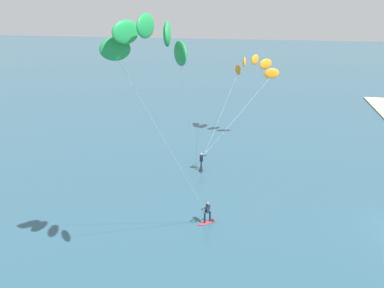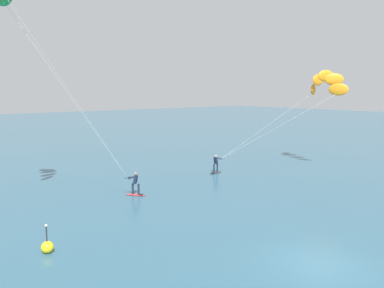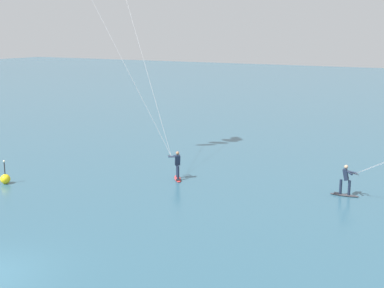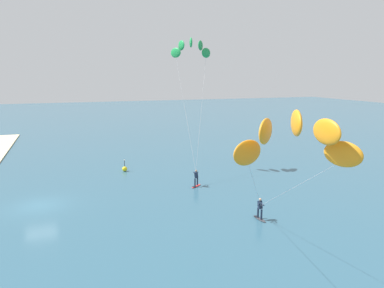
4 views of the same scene
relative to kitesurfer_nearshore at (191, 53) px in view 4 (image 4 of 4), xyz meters
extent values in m
plane|color=#2D566B|center=(7.63, -16.16, -13.08)|extent=(240.00, 240.00, 0.00)
ellipsoid|color=red|center=(7.05, -1.96, -13.04)|extent=(1.20, 1.41, 0.08)
cube|color=black|center=(7.30, -2.28, -12.99)|extent=(0.40, 0.40, 0.02)
cylinder|color=#192338|center=(6.92, -1.78, -12.61)|extent=(0.14, 0.14, 0.78)
cylinder|color=#192338|center=(7.19, -2.13, -12.61)|extent=(0.14, 0.14, 0.78)
cube|color=#192338|center=(7.05, -1.96, -11.92)|extent=(0.43, 0.44, 0.63)
sphere|color=#9E7051|center=(7.05, -1.96, -11.50)|extent=(0.20, 0.20, 0.20)
cylinder|color=black|center=(6.52, -1.81, -11.77)|extent=(0.54, 0.18, 0.03)
cylinder|color=#192338|center=(6.76, -1.99, -11.74)|extent=(0.61, 0.16, 0.15)
cylinder|color=#192338|center=(6.81, -1.78, -11.74)|extent=(0.53, 0.44, 0.15)
ellipsoid|color=#1E9347|center=(0.10, 1.74, 0.09)|extent=(1.01, 1.45, 1.10)
ellipsoid|color=#1E9347|center=(-0.07, 1.13, 0.89)|extent=(1.36, 1.16, 1.10)
ellipsoid|color=#1E9347|center=(-0.36, 0.10, 1.20)|extent=(1.51, 0.70, 1.10)
ellipsoid|color=#1E9347|center=(-0.64, -0.93, 0.89)|extent=(1.51, 0.50, 1.10)
ellipsoid|color=#1E9347|center=(-0.81, -1.54, 0.09)|extent=(1.45, 1.01, 1.10)
cylinder|color=#B2B2B7|center=(3.31, -0.03, -5.99)|extent=(6.44, 3.57, 11.57)
cylinder|color=#B2B2B7|center=(2.85, -1.68, -5.99)|extent=(7.35, 0.28, 11.57)
ellipsoid|color=#333338|center=(16.36, -0.26, -13.04)|extent=(1.53, 0.50, 0.08)
cube|color=black|center=(15.95, -0.30, -12.99)|extent=(0.31, 0.31, 0.02)
cylinder|color=#192338|center=(16.58, -0.24, -12.61)|extent=(0.14, 0.14, 0.78)
cylinder|color=#192338|center=(16.14, -0.28, -12.61)|extent=(0.14, 0.14, 0.78)
cube|color=#192338|center=(16.36, -0.26, -11.92)|extent=(0.35, 0.33, 0.63)
sphere|color=tan|center=(16.36, -0.26, -11.50)|extent=(0.20, 0.20, 0.20)
cylinder|color=black|center=(16.87, -0.48, -11.77)|extent=(0.52, 0.25, 0.03)
cylinder|color=#192338|center=(16.66, -0.27, -11.74)|extent=(0.60, 0.11, 0.15)
cylinder|color=#192338|center=(16.57, -0.47, -11.74)|extent=(0.49, 0.49, 0.15)
ellipsoid|color=orange|center=(25.65, -6.47, -5.58)|extent=(0.93, 1.72, 1.10)
ellipsoid|color=orange|center=(25.94, -5.80, -4.65)|extent=(1.42, 1.46, 1.10)
ellipsoid|color=orange|center=(26.44, -4.66, -4.29)|extent=(1.70, 0.98, 1.10)
ellipsoid|color=orange|center=(26.94, -3.52, -4.65)|extent=(1.72, 0.35, 1.10)
ellipsoid|color=orange|center=(27.23, -2.85, -5.58)|extent=(1.72, 0.93, 1.10)
cylinder|color=#B2B2B7|center=(21.26, -3.48, -8.82)|extent=(8.80, 6.01, 5.91)
cylinder|color=#B2B2B7|center=(22.05, -1.67, -8.82)|extent=(10.38, 2.39, 5.91)
sphere|color=yellow|center=(-0.98, -7.65, -12.80)|extent=(0.56, 0.56, 0.56)
cylinder|color=#262628|center=(-0.98, -7.65, -12.17)|extent=(0.06, 0.06, 0.70)
sphere|color=#F2F2CC|center=(-0.98, -7.65, -11.76)|extent=(0.12, 0.12, 0.12)
camera|label=1|loc=(-18.99, -4.90, 2.69)|focal=38.94mm
camera|label=2|loc=(-6.03, -24.41, -5.66)|focal=34.72mm
camera|label=3|loc=(22.86, -27.72, -4.54)|focal=49.94mm
camera|label=4|loc=(39.02, -13.68, -2.33)|focal=33.91mm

